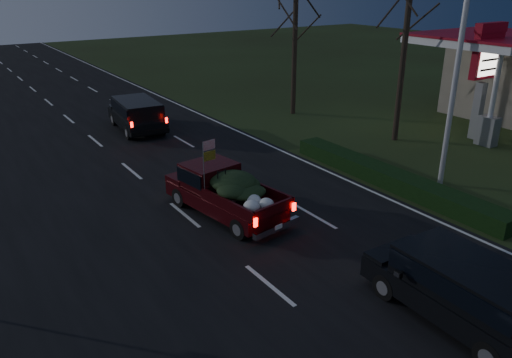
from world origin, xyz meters
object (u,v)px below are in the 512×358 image
pickup_truck (225,189)px  lead_suv (137,112)px  light_pole (461,39)px  rear_suv (465,286)px  gas_price_pylon (486,62)px

pickup_truck → lead_suv: pickup_truck is taller
light_pole → rear_suv: 9.82m
rear_suv → gas_price_pylon: bearing=35.0°
light_pole → lead_suv: 15.94m
gas_price_pylon → rear_suv: size_ratio=1.24×
light_pole → rear_suv: bearing=-139.7°
gas_price_pylon → pickup_truck: bearing=-177.5°
pickup_truck → lead_suv: bearing=75.0°
rear_suv → lead_suv: bearing=92.8°
light_pole → gas_price_pylon: (6.50, 2.99, -1.71)m
light_pole → pickup_truck: light_pole is taller
light_pole → gas_price_pylon: light_pole is taller
light_pole → rear_suv: light_pole is taller
gas_price_pylon → rear_suv: gas_price_pylon is taller
lead_suv → rear_suv: size_ratio=1.06×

